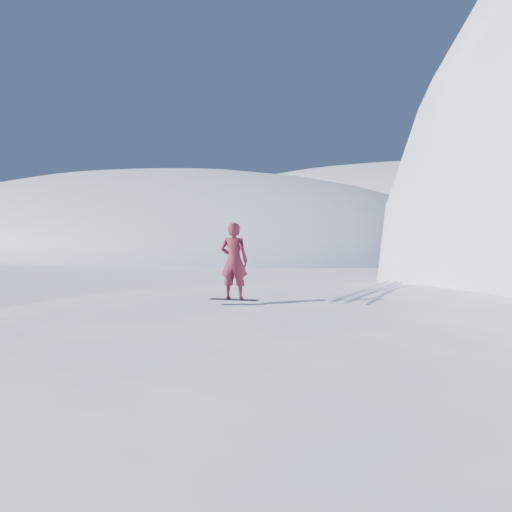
{
  "coord_description": "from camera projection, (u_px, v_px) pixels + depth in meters",
  "views": [
    {
      "loc": [
        5.92,
        -11.85,
        4.31
      ],
      "look_at": [
        -2.9,
        0.9,
        3.5
      ],
      "focal_mm": 40.0,
      "sensor_mm": 36.0,
      "label": 1
    }
  ],
  "objects": [
    {
      "name": "near_ridge",
      "position": [
        421.0,
        388.0,
        15.21
      ],
      "size": [
        36.0,
        28.0,
        4.8
      ],
      "primitive_type": "ellipsoid",
      "color": "white",
      "rests_on": "ground"
    },
    {
      "name": "snowboarder",
      "position": [
        234.0,
        261.0,
        14.7
      ],
      "size": [
        0.84,
        0.69,
        1.99
      ],
      "primitive_type": "imported",
      "rotation": [
        0.0,
        0.0,
        3.48
      ],
      "color": "maroon",
      "rests_on": "snowboard"
    },
    {
      "name": "vapor_plume",
      "position": [
        44.0,
        255.0,
        86.18
      ],
      "size": [
        8.85,
        7.08,
        6.2
      ],
      "primitive_type": "ellipsoid",
      "color": "white",
      "rests_on": "ground"
    },
    {
      "name": "ground",
      "position": [
        336.0,
        411.0,
        13.32
      ],
      "size": [
        400.0,
        400.0,
        0.0
      ],
      "primitive_type": "plane",
      "color": "white",
      "rests_on": "ground"
    },
    {
      "name": "wind_bumps",
      "position": [
        353.0,
        386.0,
        15.37
      ],
      "size": [
        16.0,
        14.4,
        1.0
      ],
      "color": "white",
      "rests_on": "ground"
    },
    {
      "name": "far_ridge_c",
      "position": [
        398.0,
        246.0,
        126.38
      ],
      "size": [
        140.0,
        90.0,
        36.0
      ],
      "primitive_type": "ellipsoid",
      "color": "white",
      "rests_on": "ground"
    },
    {
      "name": "board_tracks",
      "position": [
        375.0,
        290.0,
        16.96
      ],
      "size": [
        1.74,
        5.97,
        0.04
      ],
      "color": "silver",
      "rests_on": "ground"
    },
    {
      "name": "far_ridge_a",
      "position": [
        136.0,
        250.0,
        102.36
      ],
      "size": [
        120.0,
        70.0,
        28.0
      ],
      "primitive_type": "ellipsoid",
      "color": "white",
      "rests_on": "ground"
    },
    {
      "name": "snowboard",
      "position": [
        234.0,
        300.0,
        14.76
      ],
      "size": [
        1.3,
        0.66,
        0.02
      ],
      "primitive_type": "cube",
      "rotation": [
        0.0,
        0.0,
        0.34
      ],
      "color": "black",
      "rests_on": "near_ridge"
    }
  ]
}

